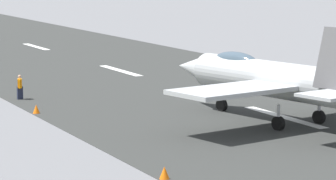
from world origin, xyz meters
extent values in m
plane|color=slate|center=(0.00, 0.00, 0.00)|extent=(400.00, 400.00, 0.00)
cube|color=#2F312F|center=(0.00, 0.00, 0.01)|extent=(240.00, 26.00, 0.02)
cube|color=white|center=(0.95, 0.00, 0.02)|extent=(8.00, 0.70, 0.00)
cube|color=white|center=(25.85, 0.00, 0.02)|extent=(8.00, 0.70, 0.00)
cube|color=white|center=(49.55, 0.00, 0.02)|extent=(8.00, 0.70, 0.00)
cylinder|color=#ADB1B4|center=(-0.19, 1.30, 2.43)|extent=(12.34, 4.52, 2.07)
cone|color=#ADB1B4|center=(7.14, 2.84, 2.43)|extent=(3.11, 2.29, 1.76)
ellipsoid|color=#3F5160|center=(3.17, 2.01, 3.21)|extent=(3.75, 1.81, 1.10)
cube|color=#ADB1B4|center=(-2.05, 5.28, 2.33)|extent=(4.66, 7.04, 0.24)
cube|color=#ADB1B4|center=(-6.79, 2.37, 2.53)|extent=(2.92, 3.23, 0.16)
cylinder|color=silver|center=(4.39, 2.26, 0.70)|extent=(0.18, 0.18, 1.40)
cylinder|color=black|center=(4.39, 2.26, 0.38)|extent=(0.81, 0.45, 0.76)
cylinder|color=silver|center=(-2.28, 2.50, 0.70)|extent=(0.18, 0.18, 1.40)
cylinder|color=black|center=(-2.28, 2.50, 0.38)|extent=(0.81, 0.45, 0.76)
cylinder|color=silver|center=(-1.63, -0.63, 0.70)|extent=(0.18, 0.18, 1.40)
cylinder|color=black|center=(-1.63, -0.63, 0.38)|extent=(0.81, 0.45, 0.76)
cube|color=#1E2338|center=(14.30, 12.03, 0.44)|extent=(0.24, 0.36, 0.88)
cube|color=orange|center=(14.30, 12.03, 1.09)|extent=(0.50, 0.40, 0.60)
sphere|color=tan|center=(14.30, 12.03, 1.54)|extent=(0.22, 0.22, 0.22)
cylinder|color=orange|center=(14.01, 12.12, 1.05)|extent=(0.10, 0.10, 0.56)
cylinder|color=orange|center=(14.59, 11.94, 1.05)|extent=(0.10, 0.10, 0.56)
cone|color=orange|center=(-9.35, 12.71, 0.28)|extent=(0.44, 0.44, 0.55)
cone|color=orange|center=(8.50, 12.71, 0.28)|extent=(0.44, 0.44, 0.55)
camera|label=1|loc=(-41.24, 27.96, 8.91)|focal=92.87mm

